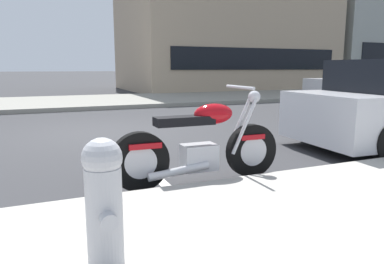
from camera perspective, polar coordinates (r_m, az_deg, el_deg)
ground_plane at (r=7.80m, az=-13.19°, el=-0.08°), size 260.00×260.00×0.00m
sidewalk_far_curb at (r=19.47m, az=20.17°, el=5.70°), size 120.00×5.00×0.14m
parking_stall_stripe at (r=4.49m, az=-5.33°, el=-7.24°), size 0.12×2.20×0.01m
parked_motorcycle at (r=4.22m, az=1.38°, el=-2.30°), size 2.06×0.62×1.13m
car_opposite_curb at (r=16.48m, az=25.34°, el=6.73°), size 4.78×2.08×1.38m
fire_hydrant at (r=2.28m, az=-13.61°, el=-10.13°), size 0.24×0.36×0.79m
townhouse_mid_block at (r=23.44m, az=4.69°, el=16.62°), size 11.60×8.42×8.07m
townhouse_far_uphill at (r=31.57m, az=22.94°, el=16.22°), size 10.09×11.30×10.30m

